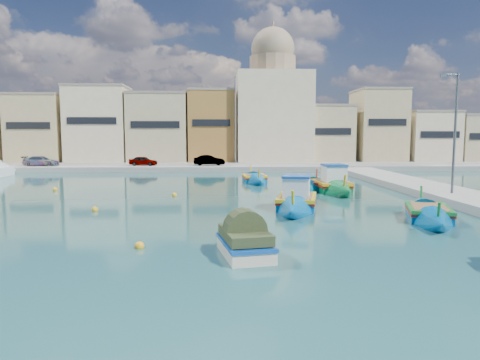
# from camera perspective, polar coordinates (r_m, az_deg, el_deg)

# --- Properties ---
(ground) EXTENTS (160.00, 160.00, 0.00)m
(ground) POSITION_cam_1_polar(r_m,az_deg,el_deg) (20.96, -10.32, -5.57)
(ground) COLOR #163F42
(ground) RESTS_ON ground
(north_quay) EXTENTS (80.00, 8.00, 0.60)m
(north_quay) POSITION_cam_1_polar(r_m,az_deg,el_deg) (52.56, -5.59, 1.74)
(north_quay) COLOR gray
(north_quay) RESTS_ON ground
(north_townhouses) EXTENTS (83.20, 7.87, 10.19)m
(north_townhouses) POSITION_cam_1_polar(r_m,az_deg,el_deg) (59.83, 1.20, 6.78)
(north_townhouses) COLOR tan
(north_townhouses) RESTS_ON ground
(church_block) EXTENTS (10.00, 10.00, 19.10)m
(church_block) POSITION_cam_1_polar(r_m,az_deg,el_deg) (60.91, 4.33, 9.96)
(church_block) COLOR beige
(church_block) RESTS_ON ground
(quay_street_lamp) EXTENTS (1.18, 0.16, 8.00)m
(quay_street_lamp) POSITION_cam_1_polar(r_m,az_deg,el_deg) (30.10, 26.64, 5.68)
(quay_street_lamp) COLOR #595B60
(quay_street_lamp) RESTS_ON ground
(parked_cars) EXTENTS (23.54, 1.90, 1.22)m
(parked_cars) POSITION_cam_1_polar(r_m,az_deg,el_deg) (52.23, -15.31, 2.50)
(parked_cars) COLOR #4C1919
(parked_cars) RESTS_ON north_quay
(luzzu_turquoise_cabin) EXTENTS (4.18, 9.54, 2.99)m
(luzzu_turquoise_cabin) POSITION_cam_1_polar(r_m,az_deg,el_deg) (24.78, 7.59, -2.90)
(luzzu_turquoise_cabin) COLOR #005BA1
(luzzu_turquoise_cabin) RESTS_ON ground
(luzzu_blue_cabin) EXTENTS (2.30, 8.90, 3.14)m
(luzzu_blue_cabin) POSITION_cam_1_polar(r_m,az_deg,el_deg) (32.57, 12.15, -0.82)
(luzzu_blue_cabin) COLOR #0A6E34
(luzzu_blue_cabin) RESTS_ON ground
(luzzu_cyan_mid) EXTENTS (4.76, 8.06, 2.35)m
(luzzu_cyan_mid) POSITION_cam_1_polar(r_m,az_deg,el_deg) (33.67, 9.36, -0.78)
(luzzu_cyan_mid) COLOR #00669B
(luzzu_cyan_mid) RESTS_ON ground
(luzzu_green) EXTENTS (2.36, 7.38, 2.29)m
(luzzu_green) POSITION_cam_1_polar(r_m,az_deg,el_deg) (38.21, 1.93, 0.09)
(luzzu_green) COLOR #005B9C
(luzzu_green) RESTS_ON ground
(luzzu_blue_south) EXTENTS (4.37, 8.34, 2.36)m
(luzzu_blue_south) POSITION_cam_1_polar(r_m,az_deg,el_deg) (23.28, 23.81, -4.22)
(luzzu_blue_south) COLOR #005897
(luzzu_blue_south) RESTS_ON ground
(tender_near) EXTENTS (2.05, 3.09, 1.41)m
(tender_near) POSITION_cam_1_polar(r_m,az_deg,el_deg) (15.00, 0.65, -8.41)
(tender_near) COLOR beige
(tender_near) RESTS_ON ground
(mooring_buoys) EXTENTS (26.19, 23.40, 0.36)m
(mooring_buoys) POSITION_cam_1_polar(r_m,az_deg,el_deg) (27.79, -6.01, -2.50)
(mooring_buoys) COLOR #F5AD19
(mooring_buoys) RESTS_ON ground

